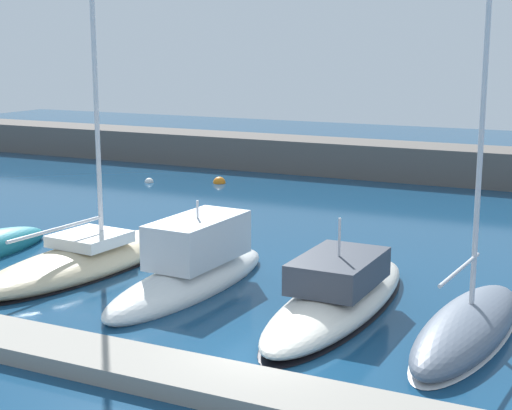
{
  "coord_description": "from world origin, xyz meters",
  "views": [
    {
      "loc": [
        8.02,
        -17.12,
        8.05
      ],
      "look_at": [
        -2.46,
        4.3,
        3.14
      ],
      "focal_mm": 54.99,
      "sensor_mm": 36.0,
      "label": 1
    }
  ],
  "objects_px": {
    "sailboat_sand_third": "(87,257)",
    "motorboat_ivory_fifth": "(339,296)",
    "motorboat_white_fourth": "(193,268)",
    "mooring_buoy_orange": "(219,183)",
    "sailboat_slate_sixth": "(468,325)",
    "mooring_buoy_white": "(149,182)"
  },
  "relations": [
    {
      "from": "sailboat_slate_sixth",
      "to": "mooring_buoy_white",
      "type": "xyz_separation_m",
      "value": [
        -22.03,
        17.14,
        -0.38
      ]
    },
    {
      "from": "sailboat_sand_third",
      "to": "mooring_buoy_orange",
      "type": "relative_size",
      "value": 22.43
    },
    {
      "from": "sailboat_sand_third",
      "to": "sailboat_slate_sixth",
      "type": "height_order",
      "value": "sailboat_sand_third"
    },
    {
      "from": "sailboat_sand_third",
      "to": "motorboat_ivory_fifth",
      "type": "bearing_deg",
      "value": -87.39
    },
    {
      "from": "sailboat_sand_third",
      "to": "motorboat_white_fourth",
      "type": "distance_m",
      "value": 4.68
    },
    {
      "from": "motorboat_white_fourth",
      "to": "sailboat_slate_sixth",
      "type": "xyz_separation_m",
      "value": [
        9.25,
        -0.64,
        -0.3
      ]
    },
    {
      "from": "mooring_buoy_orange",
      "to": "sailboat_slate_sixth",
      "type": "bearing_deg",
      "value": -45.93
    },
    {
      "from": "mooring_buoy_white",
      "to": "mooring_buoy_orange",
      "type": "height_order",
      "value": "mooring_buoy_orange"
    },
    {
      "from": "motorboat_white_fourth",
      "to": "sailboat_slate_sixth",
      "type": "height_order",
      "value": "sailboat_slate_sixth"
    },
    {
      "from": "sailboat_sand_third",
      "to": "motorboat_white_fourth",
      "type": "xyz_separation_m",
      "value": [
        4.66,
        -0.31,
        0.28
      ]
    },
    {
      "from": "sailboat_sand_third",
      "to": "motorboat_ivory_fifth",
      "type": "distance_m",
      "value": 9.9
    },
    {
      "from": "mooring_buoy_white",
      "to": "mooring_buoy_orange",
      "type": "xyz_separation_m",
      "value": [
        3.85,
        1.64,
        0.0
      ]
    },
    {
      "from": "sailboat_sand_third",
      "to": "mooring_buoy_orange",
      "type": "height_order",
      "value": "sailboat_sand_third"
    },
    {
      "from": "sailboat_sand_third",
      "to": "sailboat_slate_sixth",
      "type": "bearing_deg",
      "value": -88.91
    },
    {
      "from": "motorboat_ivory_fifth",
      "to": "mooring_buoy_white",
      "type": "xyz_separation_m",
      "value": [
        -18.01,
        16.6,
        -0.49
      ]
    },
    {
      "from": "sailboat_sand_third",
      "to": "mooring_buoy_white",
      "type": "distance_m",
      "value": 18.12
    },
    {
      "from": "motorboat_white_fourth",
      "to": "motorboat_ivory_fifth",
      "type": "height_order",
      "value": "motorboat_ivory_fifth"
    },
    {
      "from": "mooring_buoy_orange",
      "to": "sailboat_sand_third",
      "type": "bearing_deg",
      "value": -76.52
    },
    {
      "from": "sailboat_sand_third",
      "to": "mooring_buoy_white",
      "type": "relative_size",
      "value": 31.37
    },
    {
      "from": "sailboat_slate_sixth",
      "to": "mooring_buoy_white",
      "type": "bearing_deg",
      "value": 56.6
    },
    {
      "from": "mooring_buoy_orange",
      "to": "motorboat_ivory_fifth",
      "type": "bearing_deg",
      "value": -52.16
    },
    {
      "from": "motorboat_ivory_fifth",
      "to": "mooring_buoy_white",
      "type": "bearing_deg",
      "value": 48.09
    }
  ]
}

